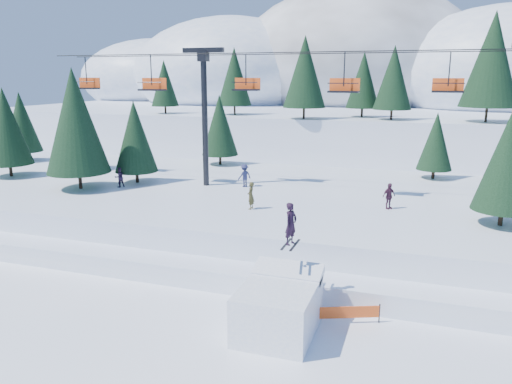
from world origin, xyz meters
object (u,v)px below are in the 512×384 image
(jump_kicker, at_px, (279,306))
(chairlift, at_px, (335,97))
(banner_near, at_px, (348,312))
(banner_far, at_px, (495,312))

(jump_kicker, xyz_separation_m, chairlift, (-0.62, 15.76, 8.13))
(banner_near, relative_size, banner_far, 0.95)
(jump_kicker, distance_m, banner_near, 3.26)
(banner_far, bearing_deg, banner_near, -160.98)
(jump_kicker, relative_size, banner_far, 1.93)
(chairlift, height_order, banner_near, chairlift)
(jump_kicker, xyz_separation_m, banner_far, (8.92, 3.76, -0.65))
(jump_kicker, distance_m, chairlift, 17.74)
(chairlift, relative_size, banner_near, 17.39)
(banner_near, distance_m, banner_far, 6.53)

